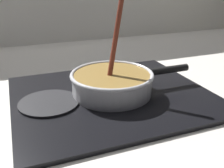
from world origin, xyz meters
TOP-DOWN VIEW (x-y plane):
  - ground at (0.00, 0.00)m, footprint 2.40×1.60m
  - hob_plate at (0.00, 0.05)m, footprint 0.56×0.48m
  - burner_ring at (0.00, 0.05)m, footprint 0.20×0.20m
  - spare_burner at (-0.18, 0.05)m, footprint 0.16×0.16m
  - cooking_pan at (0.00, 0.05)m, footprint 0.37×0.24m

SIDE VIEW (x-z plane):
  - ground at x=0.00m, z-range -0.04..0.00m
  - hob_plate at x=0.00m, z-range 0.00..0.01m
  - spare_burner at x=-0.18m, z-range 0.01..0.02m
  - burner_ring at x=0.00m, z-range 0.01..0.02m
  - cooking_pan at x=0.00m, z-range -0.11..0.21m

